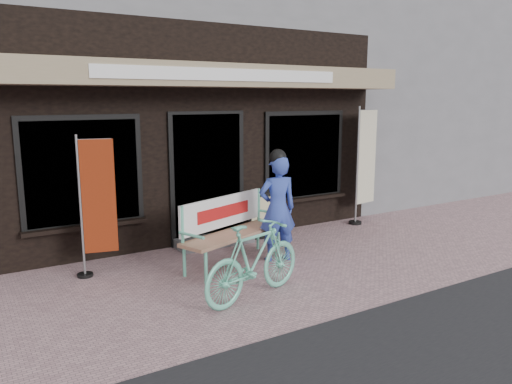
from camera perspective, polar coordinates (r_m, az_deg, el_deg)
ground at (r=6.94m, az=1.84°, el=-9.61°), size 70.00×70.00×0.00m
storefront at (r=11.02m, az=-12.70°, el=13.46°), size 7.00×6.77×6.00m
neighbor_right_near at (r=16.30m, az=16.87°, el=11.61°), size 10.00×7.00×5.60m
bench at (r=7.32m, az=-3.06°, el=-3.78°), size 1.87×1.07×0.99m
person at (r=7.40m, az=2.47°, el=-1.65°), size 0.64×0.49×1.68m
bicycle at (r=6.07m, az=-0.24°, el=-7.83°), size 1.66×0.86×0.96m
nobori_red at (r=7.05m, az=-17.83°, el=-1.33°), size 0.58×0.25×1.94m
nobori_cream at (r=9.87m, az=12.33°, el=3.21°), size 0.67×0.28×2.26m
menu_stand at (r=8.59m, az=0.47°, el=-2.71°), size 0.41×0.15×0.82m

